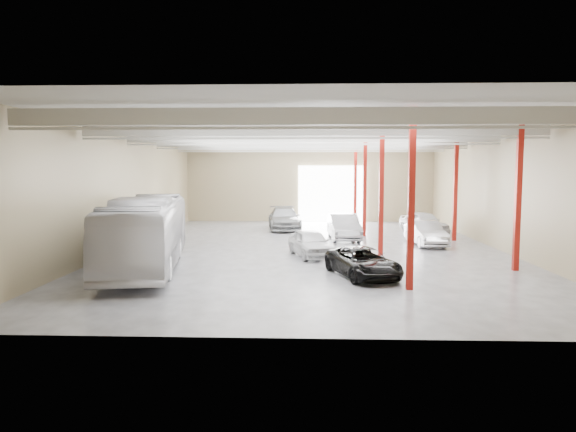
# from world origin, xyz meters

# --- Properties ---
(depot_shell) EXTENTS (22.12, 32.12, 7.06)m
(depot_shell) POSITION_xyz_m (0.13, 0.48, 4.98)
(depot_shell) COLOR #49494E
(depot_shell) RESTS_ON ground
(coach_bus) EXTENTS (4.89, 12.52, 3.40)m
(coach_bus) POSITION_xyz_m (-7.93, -5.82, 1.70)
(coach_bus) COLOR silver
(coach_bus) RESTS_ON ground
(black_sedan) EXTENTS (3.45, 5.05, 1.28)m
(black_sedan) POSITION_xyz_m (2.22, -7.69, 0.64)
(black_sedan) COLOR black
(black_sedan) RESTS_ON ground
(car_row_a) EXTENTS (2.86, 4.59, 1.46)m
(car_row_a) POSITION_xyz_m (-0.03, -2.49, 0.73)
(car_row_a) COLOR silver
(car_row_a) RESTS_ON ground
(car_row_b) EXTENTS (2.11, 5.23, 1.69)m
(car_row_b) POSITION_xyz_m (2.24, 4.23, 0.85)
(car_row_b) COLOR #ADADB2
(car_row_b) RESTS_ON ground
(car_row_c) EXTENTS (3.00, 6.04, 1.69)m
(car_row_c) POSITION_xyz_m (-2.00, 9.93, 0.84)
(car_row_c) COLOR gray
(car_row_c) RESTS_ON ground
(car_right_near) EXTENTS (1.93, 4.68, 1.51)m
(car_right_near) POSITION_xyz_m (7.15, 1.88, 0.75)
(car_right_near) COLOR silver
(car_right_near) RESTS_ON ground
(car_right_far) EXTENTS (3.26, 5.13, 1.63)m
(car_right_far) POSITION_xyz_m (8.30, 7.58, 0.81)
(car_right_far) COLOR silver
(car_right_far) RESTS_ON ground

